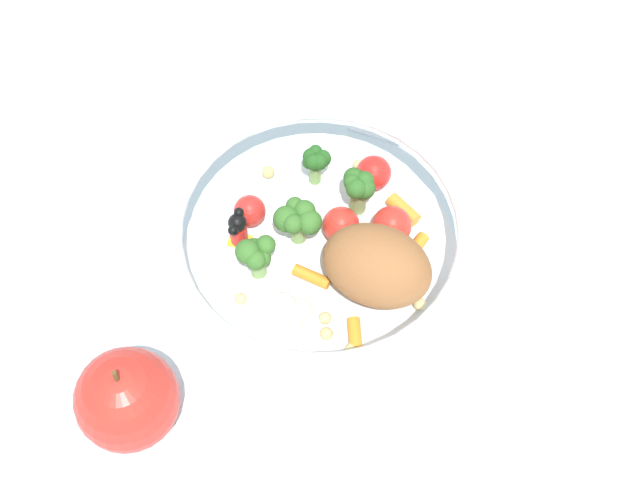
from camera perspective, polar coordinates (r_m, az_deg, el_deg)
ground_plane at (r=0.78m, az=-0.35°, el=-2.26°), size 2.40×2.40×0.00m
food_container at (r=0.75m, az=0.65°, el=-0.22°), size 0.24×0.24×0.07m
loose_apple at (r=0.70m, az=-11.88°, el=-9.67°), size 0.08×0.08×0.09m
folded_napkin at (r=0.90m, az=6.68°, el=9.44°), size 0.16×0.12×0.01m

